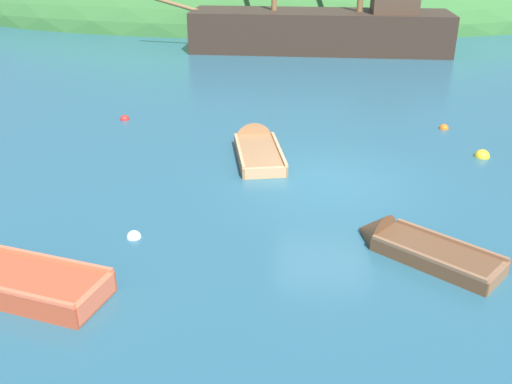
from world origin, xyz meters
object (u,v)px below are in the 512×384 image
at_px(rowboat_center, 257,149).
at_px(buoy_red, 125,120).
at_px(rowboat_far, 5,281).
at_px(buoy_yellow, 482,157).
at_px(rowboat_outer_right, 413,249).
at_px(sailing_ship, 322,35).
at_px(buoy_white, 134,237).
at_px(buoy_orange, 444,129).

distance_m(rowboat_center, buoy_red, 5.38).
relative_size(rowboat_far, buoy_red, 11.42).
xyz_separation_m(rowboat_center, buoy_yellow, (6.33, 0.16, -0.09)).
xyz_separation_m(rowboat_center, rowboat_outer_right, (3.54, -5.27, -0.01)).
relative_size(sailing_ship, rowboat_outer_right, 5.38).
height_order(rowboat_center, buoy_white, rowboat_center).
height_order(rowboat_center, buoy_red, rowboat_center).
distance_m(buoy_orange, buoy_white, 11.08).
xyz_separation_m(rowboat_outer_right, buoy_white, (-5.65, 0.11, -0.08)).
distance_m(rowboat_outer_right, buoy_red, 11.42).
bearing_deg(sailing_ship, rowboat_outer_right, 95.01).
relative_size(sailing_ship, buoy_white, 51.83).
distance_m(rowboat_center, buoy_white, 5.58).
distance_m(rowboat_outer_right, buoy_white, 5.65).
bearing_deg(buoy_white, buoy_orange, 44.46).
bearing_deg(rowboat_far, buoy_orange, -120.51).
xyz_separation_m(sailing_ship, rowboat_outer_right, (1.41, -20.38, -0.71)).
bearing_deg(buoy_yellow, buoy_red, 167.16).
bearing_deg(buoy_white, sailing_ship, 78.18).
bearing_deg(rowboat_far, buoy_yellow, -130.14).
bearing_deg(sailing_ship, rowboat_far, 75.99).
bearing_deg(rowboat_center, rowboat_far, 140.18).
bearing_deg(rowboat_far, rowboat_center, -104.19).
bearing_deg(rowboat_far, sailing_ship, -90.83).
height_order(sailing_ship, buoy_red, sailing_ship).
bearing_deg(rowboat_center, buoy_white, 146.29).
height_order(buoy_yellow, buoy_white, buoy_yellow).
distance_m(sailing_ship, rowboat_center, 15.28).
relative_size(rowboat_far, buoy_yellow, 8.42).
bearing_deg(sailing_ship, buoy_red, 62.41).
bearing_deg(rowboat_outer_right, rowboat_far, 52.35).
bearing_deg(buoy_white, buoy_yellow, 32.22).
xyz_separation_m(rowboat_far, buoy_orange, (9.66, 9.74, -0.14)).
distance_m(sailing_ship, buoy_white, 20.72).
bearing_deg(rowboat_center, buoy_yellow, -99.91).
xyz_separation_m(buoy_orange, buoy_white, (-7.91, -7.76, 0.00)).
bearing_deg(buoy_red, buoy_white, -71.96).
height_order(sailing_ship, buoy_yellow, sailing_ship).
bearing_deg(buoy_red, sailing_ship, 61.36).
bearing_deg(rowboat_center, sailing_ship, -19.41).
distance_m(sailing_ship, rowboat_outer_right, 20.44).
relative_size(rowboat_outer_right, buoy_orange, 9.63).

